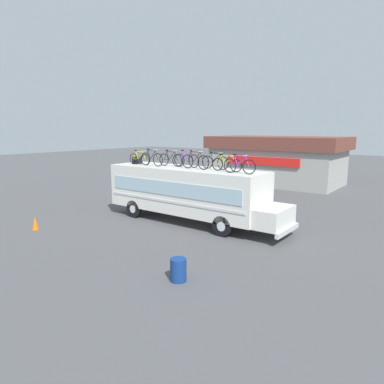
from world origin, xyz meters
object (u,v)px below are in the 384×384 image
at_px(luggage_bag_1, 137,160).
at_px(rooftop_bicycle_8, 239,165).
at_px(rooftop_bicycle_2, 152,159).
at_px(rooftop_bicycle_3, 170,159).
at_px(rooftop_bicycle_5, 195,161).
at_px(rooftop_bicycle_7, 226,164).
at_px(rooftop_bicycle_6, 215,162).
at_px(trash_bin, 178,270).
at_px(traffic_cone, 35,223).
at_px(bus, 188,191).
at_px(rooftop_bicycle_1, 139,159).
at_px(rooftop_bicycle_4, 186,160).

distance_m(luggage_bag_1, rooftop_bicycle_8, 7.32).
xyz_separation_m(luggage_bag_1, rooftop_bicycle_2, (1.61, -0.41, 0.20)).
relative_size(rooftop_bicycle_2, rooftop_bicycle_3, 1.01).
relative_size(luggage_bag_1, rooftop_bicycle_5, 0.26).
distance_m(rooftop_bicycle_5, rooftop_bicycle_7, 1.88).
bearing_deg(rooftop_bicycle_6, trash_bin, -66.00).
height_order(rooftop_bicycle_5, traffic_cone, rooftop_bicycle_5).
xyz_separation_m(trash_bin, traffic_cone, (-9.70, 0.30, -0.05)).
height_order(rooftop_bicycle_3, trash_bin, rooftop_bicycle_3).
bearing_deg(bus, trash_bin, -54.85).
relative_size(rooftop_bicycle_7, rooftop_bicycle_8, 1.00).
bearing_deg(rooftop_bicycle_3, rooftop_bicycle_2, -150.66).
distance_m(rooftop_bicycle_6, rooftop_bicycle_8, 2.09).
bearing_deg(rooftop_bicycle_2, rooftop_bicycle_1, 179.40).
relative_size(bus, rooftop_bicycle_3, 6.31).
height_order(rooftop_bicycle_1, traffic_cone, rooftop_bicycle_1).
distance_m(rooftop_bicycle_2, rooftop_bicycle_7, 4.79).
xyz_separation_m(rooftop_bicycle_2, traffic_cone, (-2.95, -5.56, -3.05)).
relative_size(luggage_bag_1, rooftop_bicycle_4, 0.27).
distance_m(rooftop_bicycle_2, traffic_cone, 7.00).
relative_size(rooftop_bicycle_2, rooftop_bicycle_7, 0.99).
bearing_deg(rooftop_bicycle_7, bus, 178.99).
distance_m(rooftop_bicycle_2, rooftop_bicycle_5, 2.92).
height_order(luggage_bag_1, trash_bin, luggage_bag_1).
bearing_deg(rooftop_bicycle_6, rooftop_bicycle_5, -148.14).
distance_m(bus, rooftop_bicycle_4, 1.73).
distance_m(bus, rooftop_bicycle_6, 2.21).
relative_size(rooftop_bicycle_2, rooftop_bicycle_5, 0.95).
height_order(rooftop_bicycle_7, trash_bin, rooftop_bicycle_7).
relative_size(rooftop_bicycle_7, trash_bin, 2.18).
xyz_separation_m(rooftop_bicycle_1, rooftop_bicycle_7, (5.79, 0.32, -0.00)).
bearing_deg(rooftop_bicycle_7, luggage_bag_1, 179.35).
distance_m(rooftop_bicycle_8, traffic_cone, 10.72).
distance_m(luggage_bag_1, trash_bin, 10.82).
distance_m(bus, rooftop_bicycle_7, 2.91).
bearing_deg(rooftop_bicycle_2, rooftop_bicycle_7, 3.99).
height_order(bus, traffic_cone, bus).
relative_size(rooftop_bicycle_4, traffic_cone, 2.53).
bearing_deg(trash_bin, luggage_bag_1, 143.16).
distance_m(rooftop_bicycle_3, rooftop_bicycle_7, 3.83).
height_order(rooftop_bicycle_4, rooftop_bicycle_8, rooftop_bicycle_4).
distance_m(rooftop_bicycle_6, traffic_cone, 9.75).
height_order(rooftop_bicycle_2, trash_bin, rooftop_bicycle_2).
distance_m(rooftop_bicycle_1, rooftop_bicycle_6, 4.86).
bearing_deg(rooftop_bicycle_5, rooftop_bicycle_8, -5.59).
xyz_separation_m(rooftop_bicycle_4, rooftop_bicycle_8, (3.74, -0.72, -0.01)).
relative_size(bus, rooftop_bicycle_1, 6.54).
distance_m(rooftop_bicycle_1, rooftop_bicycle_4, 3.05).
relative_size(rooftop_bicycle_5, rooftop_bicycle_6, 1.07).
relative_size(luggage_bag_1, trash_bin, 0.59).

